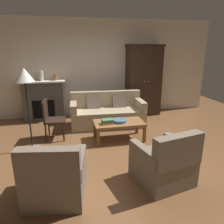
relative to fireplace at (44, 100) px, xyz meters
The scene contains 14 objects.
ground_plane 2.83m from the fireplace, 56.00° to the right, with size 9.60×9.60×0.00m, color brown.
back_wall 1.78m from the fireplace, ahead, with size 7.20×0.10×2.80m, color silver.
fireplace is the anchor object (origin of this frame).
armoire 2.99m from the fireplace, ahead, with size 1.06×0.57×2.09m.
couch 1.90m from the fireplace, 26.08° to the right, with size 1.95×0.93×0.86m.
coffee_table 2.56m from the fireplace, 46.59° to the right, with size 1.10×0.60×0.42m.
fruit_bowl 2.58m from the fireplace, 46.55° to the right, with size 0.31×0.31×0.06m, color slate.
book_stack 2.44m from the fireplace, 52.40° to the right, with size 0.27×0.20×0.10m.
mantel_vase_cream 0.69m from the fireplace, 90.00° to the right, with size 0.11×0.11×0.28m, color beige.
mantel_vase_terracotta 0.75m from the fireplace, ahead, with size 0.11×0.11×0.19m, color #A86042.
armchair_near_left 3.62m from the fireplace, 82.87° to the right, with size 0.89×0.89×0.88m.
armchair_near_right 4.11m from the fireplace, 59.99° to the right, with size 0.91×0.92×0.88m.
side_chair_wooden 1.50m from the fireplace, 79.20° to the right, with size 0.48×0.48×0.90m.
floor_lamp 2.15m from the fireplace, 92.42° to the right, with size 0.36×0.36×1.65m.
Camera 1 is at (-0.87, -3.87, 2.00)m, focal length 34.04 mm.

